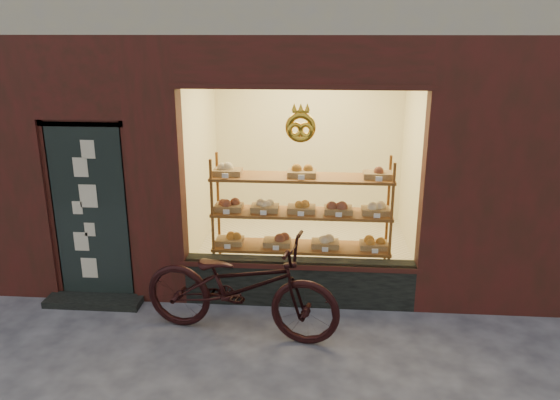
{
  "coord_description": "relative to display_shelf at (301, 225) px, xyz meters",
  "views": [
    {
      "loc": [
        0.69,
        -3.79,
        3.16
      ],
      "look_at": [
        0.23,
        2.0,
        1.33
      ],
      "focal_mm": 35.0,
      "sensor_mm": 36.0,
      "label": 1
    }
  ],
  "objects": [
    {
      "name": "bicycle",
      "position": [
        -0.59,
        -1.16,
        -0.28
      ],
      "size": [
        2.25,
        1.12,
        1.13
      ],
      "primitive_type": "imported",
      "rotation": [
        0.0,
        0.0,
        1.39
      ],
      "color": "black",
      "rests_on": "ground"
    },
    {
      "name": "display_shelf",
      "position": [
        0.0,
        0.0,
        0.0
      ],
      "size": [
        2.2,
        0.45,
        1.7
      ],
      "color": "brown",
      "rests_on": "ground"
    }
  ]
}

